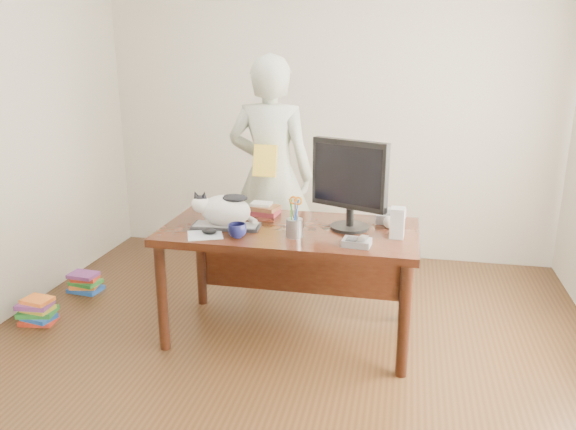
# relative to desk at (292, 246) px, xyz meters

# --- Properties ---
(room) EXTENTS (4.50, 4.50, 4.50)m
(room) POSITION_rel_desk_xyz_m (0.00, -0.68, 0.75)
(room) COLOR black
(room) RESTS_ON ground
(desk) EXTENTS (1.60, 0.80, 0.75)m
(desk) POSITION_rel_desk_xyz_m (0.00, 0.00, 0.00)
(desk) COLOR black
(desk) RESTS_ON ground
(keyboard) EXTENTS (0.44, 0.19, 0.03)m
(keyboard) POSITION_rel_desk_xyz_m (-0.39, -0.16, 0.16)
(keyboard) COLOR black
(keyboard) RESTS_ON desk
(cat) EXTENTS (0.42, 0.24, 0.24)m
(cat) POSITION_rel_desk_xyz_m (-0.41, -0.16, 0.27)
(cat) COLOR white
(cat) RESTS_ON keyboard
(monitor) EXTENTS (0.48, 0.32, 0.56)m
(monitor) POSITION_rel_desk_xyz_m (0.36, -0.03, 0.47)
(monitor) COLOR black
(monitor) RESTS_ON desk
(pen_cup) EXTENTS (0.12, 0.12, 0.25)m
(pen_cup) POSITION_rel_desk_xyz_m (0.06, -0.24, 0.22)
(pen_cup) COLOR gray
(pen_cup) RESTS_ON desk
(mousepad) EXTENTS (0.26, 0.25, 0.00)m
(mousepad) POSITION_rel_desk_xyz_m (-0.47, -0.33, 0.15)
(mousepad) COLOR silver
(mousepad) RESTS_ON desk
(mouse) EXTENTS (0.11, 0.09, 0.04)m
(mouse) POSITION_rel_desk_xyz_m (-0.45, -0.31, 0.17)
(mouse) COLOR black
(mouse) RESTS_ON mousepad
(coffee_mug) EXTENTS (0.15, 0.15, 0.09)m
(coffee_mug) POSITION_rel_desk_xyz_m (-0.27, -0.33, 0.19)
(coffee_mug) COLOR black
(coffee_mug) RESTS_ON desk
(phone) EXTENTS (0.17, 0.14, 0.07)m
(phone) POSITION_rel_desk_xyz_m (0.45, -0.32, 0.17)
(phone) COLOR slate
(phone) RESTS_ON desk
(speaker) EXTENTS (0.09, 0.10, 0.18)m
(speaker) POSITION_rel_desk_xyz_m (0.67, -0.12, 0.24)
(speaker) COLOR #B0B0B3
(speaker) RESTS_ON desk
(baseball) EXTENTS (0.08, 0.08, 0.08)m
(baseball) POSITION_rel_desk_xyz_m (0.62, 0.05, 0.19)
(baseball) COLOR white
(baseball) RESTS_ON desk
(book_stack) EXTENTS (0.24, 0.19, 0.08)m
(book_stack) POSITION_rel_desk_xyz_m (-0.24, 0.18, 0.18)
(book_stack) COLOR #471318
(book_stack) RESTS_ON desk
(calculator) EXTENTS (0.19, 0.24, 0.07)m
(calculator) POSITION_rel_desk_xyz_m (0.62, 0.21, 0.18)
(calculator) COLOR slate
(calculator) RESTS_ON desk
(person) EXTENTS (0.67, 0.45, 1.81)m
(person) POSITION_rel_desk_xyz_m (-0.31, 0.71, 0.30)
(person) COLOR silver
(person) RESTS_ON ground
(held_book) EXTENTS (0.17, 0.11, 0.24)m
(held_book) POSITION_rel_desk_xyz_m (-0.31, 0.54, 0.45)
(held_book) COLOR yellow
(held_book) RESTS_ON person
(book_pile_a) EXTENTS (0.27, 0.22, 0.18)m
(book_pile_a) POSITION_rel_desk_xyz_m (-1.75, -0.28, -0.51)
(book_pile_a) COLOR red
(book_pile_a) RESTS_ON ground
(book_pile_b) EXTENTS (0.26, 0.20, 0.15)m
(book_pile_b) POSITION_rel_desk_xyz_m (-1.72, 0.27, -0.53)
(book_pile_b) COLOR #1C4CA9
(book_pile_b) RESTS_ON ground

